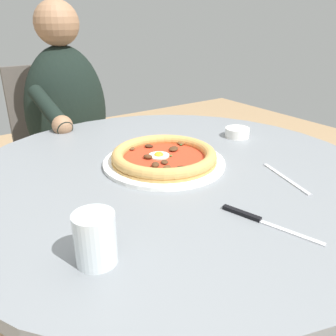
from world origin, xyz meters
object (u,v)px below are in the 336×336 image
Objects in this scene: pizza_on_plate at (164,158)px; diner_person at (72,159)px; steak_knife at (255,219)px; ramekin_capers at (237,132)px; water_glass at (96,242)px; dining_table at (170,223)px; cafe_chair_diner at (61,145)px; fork_utensil at (285,178)px.

pizza_on_plate is 0.78m from diner_person.
ramekin_capers is (0.33, 0.38, 0.01)m from steak_knife.
dining_table is at bearing 36.88° from water_glass.
cafe_chair_diner is at bearing 88.69° from diner_person.
pizza_on_plate is at bearing 128.21° from fork_utensil.
water_glass is 0.72m from ramekin_capers.
pizza_on_plate is 0.33m from steak_knife.
pizza_on_plate is at bearing -170.73° from ramekin_capers.
diner_person is 0.15m from cafe_chair_diner.
ramekin_capers is at bearing -69.17° from cafe_chair_diner.
dining_table is 6.09× the size of fork_utensil.
dining_table is at bearing -90.58° from diner_person.
water_glass reaches higher than pizza_on_plate.
water_glass is at bearing -105.33° from cafe_chair_diner.
diner_person is 1.30× the size of cafe_chair_diner.
diner_person is at bearing 89.42° from dining_table.
steak_knife is 1.24m from cafe_chair_diner.
water_glass is 0.31m from steak_knife.
cafe_chair_diner reaches higher than pizza_on_plate.
water_glass reaches higher than fork_utensil.
water_glass is at bearing 168.98° from steak_knife.
fork_utensil is at bearing -113.77° from ramekin_capers.
cafe_chair_diner reaches higher than dining_table.
water_glass is 1.13× the size of ramekin_capers.
fork_utensil is at bearing 23.66° from steak_knife.
cafe_chair_diner reaches higher than steak_knife.
steak_knife is at bearing -90.62° from cafe_chair_diner.
diner_person is (-0.00, 0.74, -0.25)m from pizza_on_plate.
dining_table is 0.33m from fork_utensil.
diner_person reaches higher than cafe_chair_diner.
dining_table is 0.38m from ramekin_capers.
pizza_on_plate is at bearing -90.21° from cafe_chair_diner.
pizza_on_plate is 1.63× the size of steak_knife.
pizza_on_plate is (0.01, 0.04, 0.18)m from dining_table.
water_glass is (-0.31, -0.23, 0.20)m from dining_table.
cafe_chair_diner is (0.00, 0.89, -0.23)m from pizza_on_plate.
cafe_chair_diner is at bearing 89.30° from dining_table.
steak_knife is 1.09m from diner_person.
cafe_chair_diner is at bearing 110.83° from ramekin_capers.
water_glass is (-0.32, -0.27, 0.02)m from pizza_on_plate.
ramekin_capers reaches higher than fork_utensil.
fork_utensil is at bearing 3.25° from water_glass.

